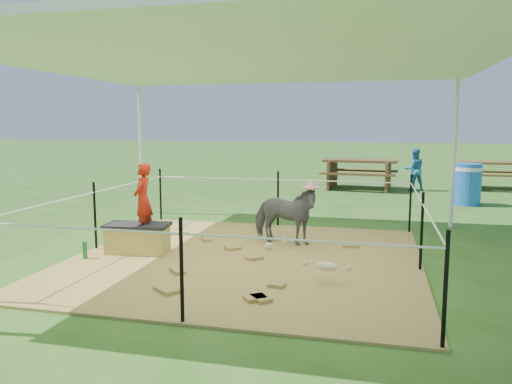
% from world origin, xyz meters
% --- Properties ---
extents(ground, '(90.00, 90.00, 0.00)m').
position_xyz_m(ground, '(0.00, 0.00, 0.00)').
color(ground, '#2D5919').
rests_on(ground, ground).
extents(hay_patch, '(4.60, 4.60, 0.03)m').
position_xyz_m(hay_patch, '(0.00, 0.00, 0.01)').
color(hay_patch, brown).
rests_on(hay_patch, ground).
extents(canopy_tent, '(6.30, 6.30, 2.90)m').
position_xyz_m(canopy_tent, '(0.00, 0.00, 2.69)').
color(canopy_tent, silver).
rests_on(canopy_tent, ground).
extents(rope_fence, '(4.54, 4.54, 1.00)m').
position_xyz_m(rope_fence, '(0.00, -0.00, 0.64)').
color(rope_fence, black).
rests_on(rope_fence, ground).
extents(straw_bale, '(0.87, 0.51, 0.37)m').
position_xyz_m(straw_bale, '(-1.54, -0.08, 0.21)').
color(straw_bale, '#A2893B').
rests_on(straw_bale, hay_patch).
extents(dark_cloth, '(0.93, 0.56, 0.05)m').
position_xyz_m(dark_cloth, '(-1.54, -0.08, 0.42)').
color(dark_cloth, black).
rests_on(dark_cloth, straw_bale).
extents(woman, '(0.28, 0.39, 0.99)m').
position_xyz_m(woman, '(-1.44, -0.08, 0.89)').
color(woman, red).
rests_on(woman, straw_bale).
extents(green_bottle, '(0.07, 0.07, 0.23)m').
position_xyz_m(green_bottle, '(-2.09, -0.53, 0.15)').
color(green_bottle, '#176A2C').
rests_on(green_bottle, hay_patch).
extents(pony, '(1.12, 0.66, 0.88)m').
position_xyz_m(pony, '(0.37, 0.90, 0.47)').
color(pony, '#45464A').
rests_on(pony, hay_patch).
extents(pink_hat, '(0.27, 0.27, 0.13)m').
position_xyz_m(pink_hat, '(0.37, 0.90, 0.98)').
color(pink_hat, pink).
rests_on(pink_hat, pony).
extents(foal, '(0.87, 0.61, 0.44)m').
position_xyz_m(foal, '(1.17, -0.82, 0.25)').
color(foal, beige).
rests_on(foal, hay_patch).
extents(trash_barrel, '(0.74, 0.74, 0.94)m').
position_xyz_m(trash_barrel, '(3.69, 5.70, 0.47)').
color(trash_barrel, blue).
rests_on(trash_barrel, ground).
extents(picnic_table_near, '(2.13, 1.62, 0.83)m').
position_xyz_m(picnic_table_near, '(1.23, 7.96, 0.42)').
color(picnic_table_near, '#52391C').
rests_on(picnic_table_near, ground).
extents(picnic_table_far, '(1.91, 1.40, 0.78)m').
position_xyz_m(picnic_table_far, '(4.95, 8.81, 0.39)').
color(picnic_table_far, '#52391C').
rests_on(picnic_table_far, ground).
extents(distant_person, '(0.66, 0.57, 1.16)m').
position_xyz_m(distant_person, '(2.69, 8.01, 0.58)').
color(distant_person, '#3381C1').
rests_on(distant_person, ground).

